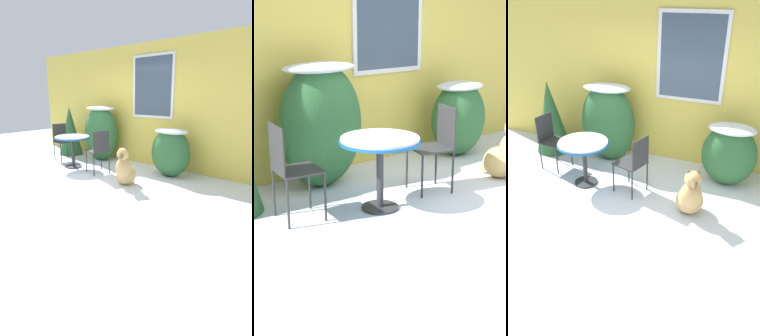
# 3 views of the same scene
# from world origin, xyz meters

# --- Properties ---
(ground_plane) EXTENTS (16.00, 16.00, 0.00)m
(ground_plane) POSITION_xyz_m (0.00, 0.00, 0.00)
(ground_plane) COLOR silver
(house_wall) EXTENTS (8.00, 0.10, 2.91)m
(house_wall) POSITION_xyz_m (0.02, 2.20, 1.48)
(house_wall) COLOR #DBC14C
(house_wall) RESTS_ON ground_plane
(shrub_left) EXTENTS (1.05, 0.64, 1.44)m
(shrub_left) POSITION_xyz_m (-0.99, 1.73, 0.76)
(shrub_left) COLOR #2D6033
(shrub_left) RESTS_ON ground_plane
(shrub_middle) EXTENTS (0.89, 0.61, 1.04)m
(shrub_middle) POSITION_xyz_m (1.24, 1.64, 0.56)
(shrub_middle) COLOR #2D6033
(shrub_middle) RESTS_ON ground_plane
(evergreen_bush) EXTENTS (0.69, 0.69, 1.40)m
(evergreen_bush) POSITION_xyz_m (-2.20, 1.63, 0.70)
(evergreen_bush) COLOR #2D6033
(evergreen_bush) RESTS_ON ground_plane
(patio_table) EXTENTS (0.83, 0.83, 0.77)m
(patio_table) POSITION_xyz_m (-0.94, 0.73, 0.65)
(patio_table) COLOR #2D2D30
(patio_table) RESTS_ON ground_plane
(patio_chair_near_table) EXTENTS (0.48, 0.48, 0.97)m
(patio_chair_near_table) POSITION_xyz_m (-1.80, 1.04, 0.55)
(patio_chair_near_table) COLOR #2D2D30
(patio_chair_near_table) RESTS_ON ground_plane
(patio_chair_far_side) EXTENTS (0.52, 0.52, 0.97)m
(patio_chair_far_side) POSITION_xyz_m (-0.07, 0.78, 0.55)
(patio_chair_far_side) COLOR #2D2D30
(patio_chair_far_side) RESTS_ON ground_plane
(dog) EXTENTS (0.51, 0.65, 0.78)m
(dog) POSITION_xyz_m (0.90, 0.55, 0.30)
(dog) COLOR tan
(dog) RESTS_ON ground_plane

